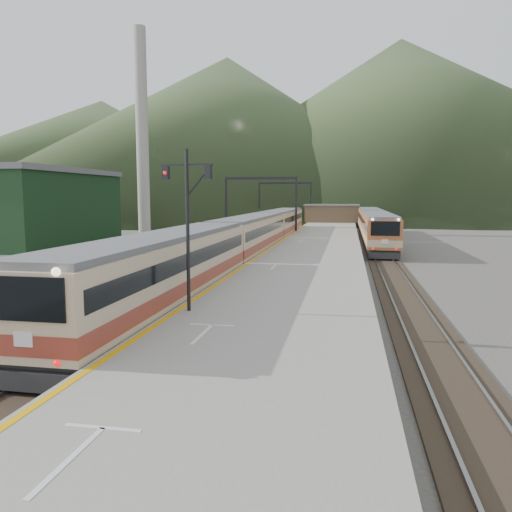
# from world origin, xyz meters

# --- Properties ---
(track_main) EXTENTS (2.60, 200.00, 0.23)m
(track_main) POSITION_xyz_m (0.00, 40.00, 0.07)
(track_main) COLOR black
(track_main) RESTS_ON ground
(track_far) EXTENTS (2.60, 200.00, 0.23)m
(track_far) POSITION_xyz_m (-5.00, 40.00, 0.07)
(track_far) COLOR black
(track_far) RESTS_ON ground
(track_second) EXTENTS (2.60, 200.00, 0.23)m
(track_second) POSITION_xyz_m (11.50, 40.00, 0.07)
(track_second) COLOR black
(track_second) RESTS_ON ground
(platform) EXTENTS (8.00, 100.00, 1.00)m
(platform) POSITION_xyz_m (5.60, 38.00, 0.50)
(platform) COLOR gray
(platform) RESTS_ON ground
(gantry_near) EXTENTS (9.55, 0.25, 8.00)m
(gantry_near) POSITION_xyz_m (-2.85, 55.00, 5.59)
(gantry_near) COLOR black
(gantry_near) RESTS_ON ground
(gantry_far) EXTENTS (9.55, 0.25, 8.00)m
(gantry_far) POSITION_xyz_m (-2.85, 80.00, 5.59)
(gantry_far) COLOR black
(gantry_far) RESTS_ON ground
(warehouse) EXTENTS (14.50, 20.50, 8.60)m
(warehouse) POSITION_xyz_m (-28.00, 42.00, 4.32)
(warehouse) COLOR black
(warehouse) RESTS_ON ground
(smokestack) EXTENTS (1.80, 1.80, 30.00)m
(smokestack) POSITION_xyz_m (-22.00, 62.00, 15.00)
(smokestack) COLOR #9E998E
(smokestack) RESTS_ON ground
(station_shed) EXTENTS (9.40, 4.40, 3.10)m
(station_shed) POSITION_xyz_m (5.60, 78.00, 2.57)
(station_shed) COLOR brown
(station_shed) RESTS_ON platform
(hill_a) EXTENTS (180.00, 180.00, 60.00)m
(hill_a) POSITION_xyz_m (-40.00, 190.00, 30.00)
(hill_a) COLOR #3B4E2A
(hill_a) RESTS_ON ground
(hill_b) EXTENTS (220.00, 220.00, 75.00)m
(hill_b) POSITION_xyz_m (30.00, 230.00, 37.50)
(hill_b) COLOR #3B4E2A
(hill_b) RESTS_ON ground
(hill_d) EXTENTS (200.00, 200.00, 55.00)m
(hill_d) POSITION_xyz_m (-120.00, 240.00, 27.50)
(hill_d) COLOR #3B4E2A
(hill_d) RESTS_ON ground
(main_train) EXTENTS (3.10, 63.50, 3.78)m
(main_train) POSITION_xyz_m (0.00, 33.94, 2.12)
(main_train) COLOR tan
(main_train) RESTS_ON track_main
(second_train) EXTENTS (2.87, 39.15, 3.51)m
(second_train) POSITION_xyz_m (11.50, 52.88, 1.98)
(second_train) COLOR #B15D30
(second_train) RESTS_ON track_second
(signal_mast) EXTENTS (2.19, 0.47, 6.32)m
(signal_mast) POSITION_xyz_m (2.30, 9.19, 4.88)
(signal_mast) COLOR black
(signal_mast) RESTS_ON platform
(short_signal_a) EXTENTS (0.23, 0.17, 2.27)m
(short_signal_a) POSITION_xyz_m (-3.11, 7.30, 1.46)
(short_signal_a) COLOR black
(short_signal_a) RESTS_ON ground
(short_signal_b) EXTENTS (0.26, 0.22, 2.27)m
(short_signal_b) POSITION_xyz_m (-2.27, 35.13, 1.46)
(short_signal_b) COLOR black
(short_signal_b) RESTS_ON ground
(short_signal_c) EXTENTS (0.24, 0.20, 2.27)m
(short_signal_c) POSITION_xyz_m (-6.58, 16.49, 1.46)
(short_signal_c) COLOR black
(short_signal_c) RESTS_ON ground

